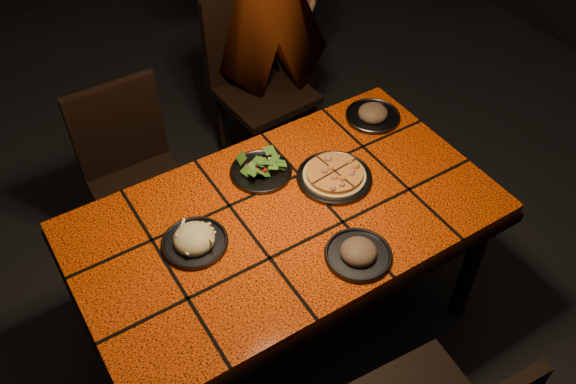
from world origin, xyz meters
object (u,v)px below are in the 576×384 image
chair_far_right (255,72)px  plate_pizza (334,176)px  dining_table (286,228)px  chair_far_left (133,167)px  plate_pasta (195,240)px

chair_far_right → plate_pizza: (-0.22, -1.04, 0.20)m
plate_pizza → chair_far_right: bearing=77.8°
dining_table → chair_far_left: 0.87m
chair_far_left → plate_pizza: bearing=-50.5°
chair_far_right → plate_pizza: bearing=-105.9°
dining_table → chair_far_left: chair_far_left is taller
chair_far_left → plate_pizza: (0.60, -0.73, 0.24)m
chair_far_left → dining_table: bearing=-66.8°
chair_far_right → plate_pizza: chair_far_right is taller
chair_far_left → plate_pasta: (-0.02, -0.74, 0.24)m
dining_table → plate_pizza: plate_pizza is taller
plate_pasta → chair_far_right: bearing=51.0°
chair_far_right → plate_pasta: (-0.84, -1.04, 0.20)m
plate_pizza → plate_pasta: (-0.62, -0.01, 0.00)m
chair_far_left → chair_far_right: size_ratio=0.93×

